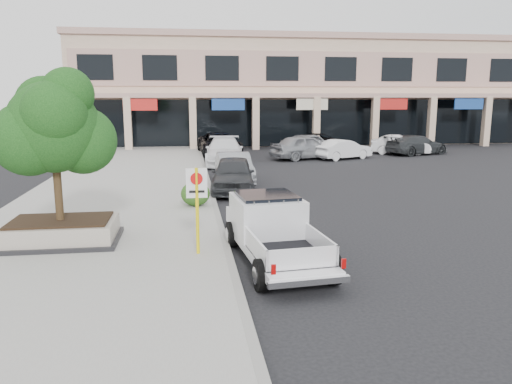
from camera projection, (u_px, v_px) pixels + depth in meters
ground at (284, 254)px, 13.70m from camera, size 120.00×120.00×0.00m
sidewalk at (110, 209)px, 18.76m from camera, size 8.00×52.00×0.15m
curb at (215, 206)px, 19.30m from camera, size 0.20×52.00×0.15m
strip_mall at (298, 91)px, 46.88m from camera, size 40.55×12.43×9.50m
planter at (61, 231)px, 14.21m from camera, size 3.20×2.20×0.68m
planter_tree at (60, 127)px, 13.82m from camera, size 2.90×2.55×4.00m
no_parking_sign at (197, 199)px, 13.00m from camera, size 0.55×0.09×2.30m
hedge at (195, 194)px, 18.93m from camera, size 1.10×0.99×0.93m
pickup_truck at (276, 232)px, 12.83m from camera, size 2.46×5.43×1.66m
curb_car_a at (233, 174)px, 22.45m from camera, size 2.41×4.84×1.58m
curb_car_b at (234, 168)px, 24.80m from camera, size 1.67×4.54×1.49m
curb_car_c at (224, 151)px, 31.50m from camera, size 2.74×5.86×1.66m
curb_car_d at (220, 144)px, 36.33m from camera, size 3.15×6.07×1.63m
lot_car_a at (305, 147)px, 34.02m from camera, size 5.30×3.51×1.68m
lot_car_b at (343, 149)px, 34.06m from camera, size 4.32×2.96×1.35m
lot_car_c at (417, 145)px, 36.76m from camera, size 5.35×3.55×1.44m
lot_car_d at (320, 142)px, 39.23m from camera, size 5.45×3.65×1.39m
lot_car_e at (311, 144)px, 36.99m from camera, size 4.93×3.18×1.56m
lot_car_f at (400, 145)px, 36.98m from camera, size 4.54×2.91×1.41m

